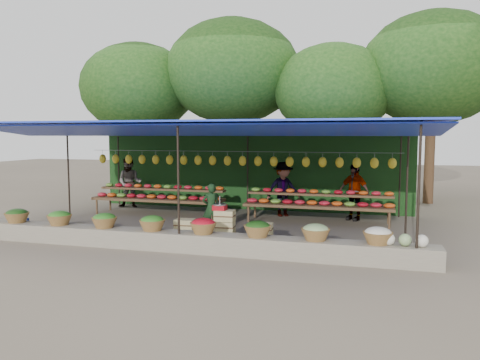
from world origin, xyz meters
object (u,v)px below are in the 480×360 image
(crate_counter, at_px, (224,230))
(vendor_seated, at_px, (211,208))
(weighing_scale, at_px, (220,207))
(blue_crate_front, at_px, (22,231))
(blue_crate_back, at_px, (19,223))

(crate_counter, xyz_separation_m, vendor_seated, (-0.65, 1.01, 0.33))
(weighing_scale, xyz_separation_m, vendor_seated, (-0.56, 1.01, -0.21))
(weighing_scale, bearing_deg, vendor_seated, 119.05)
(blue_crate_front, bearing_deg, vendor_seated, 40.96)
(blue_crate_back, bearing_deg, blue_crate_front, -33.88)
(weighing_scale, xyz_separation_m, blue_crate_back, (-5.82, 0.21, -0.72))
(crate_counter, relative_size, blue_crate_front, 5.22)
(crate_counter, bearing_deg, blue_crate_back, 178.01)
(blue_crate_back, bearing_deg, weighing_scale, 10.30)
(vendor_seated, bearing_deg, crate_counter, 100.59)
(weighing_scale, height_order, vendor_seated, vendor_seated)
(blue_crate_back, bearing_deg, crate_counter, 10.33)
(crate_counter, height_order, blue_crate_front, crate_counter)
(crate_counter, distance_m, weighing_scale, 0.55)
(weighing_scale, bearing_deg, crate_counter, 0.00)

